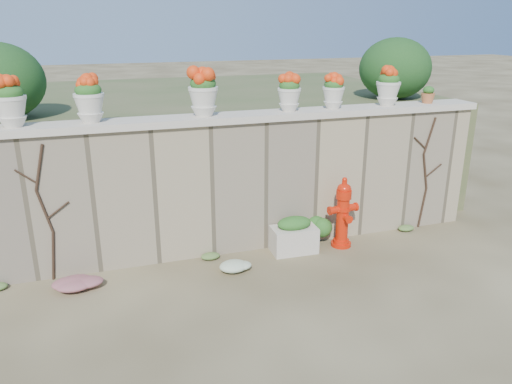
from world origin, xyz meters
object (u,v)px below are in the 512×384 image
object	(u,v)px
planter_box	(294,236)
urn_pot_0	(10,102)
fire_hydrant	(343,212)
terracotta_pot	(428,96)

from	to	relation	value
planter_box	urn_pot_0	bearing A→B (deg)	175.37
fire_hydrant	planter_box	world-z (taller)	fire_hydrant
urn_pot_0	terracotta_pot	xyz separation A→B (m)	(6.19, -0.00, -0.19)
planter_box	terracotta_pot	distance (m)	3.20
terracotta_pot	urn_pot_0	bearing A→B (deg)	180.00
urn_pot_0	planter_box	bearing A→B (deg)	-6.77
fire_hydrant	planter_box	bearing A→B (deg)	172.93
terracotta_pot	planter_box	bearing A→B (deg)	-169.99
fire_hydrant	urn_pot_0	xyz separation A→B (m)	(-4.50, 0.48, 1.85)
fire_hydrant	urn_pot_0	bearing A→B (deg)	169.81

